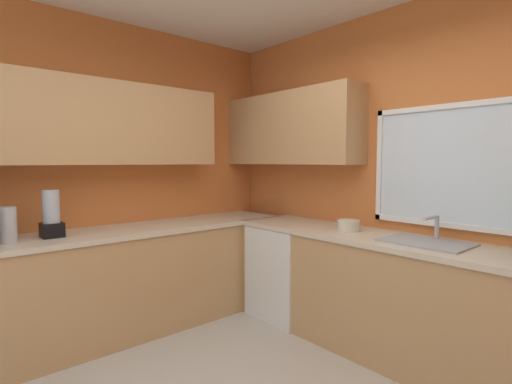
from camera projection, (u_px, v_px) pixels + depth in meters
The scene contains 8 objects.
room_shell at pixel (260, 106), 2.42m from camera, with size 4.26×3.72×2.79m.
counter_run_left at pixel (111, 284), 3.25m from camera, with size 0.65×3.33×0.91m.
counter_run_back at pixel (425, 306), 2.74m from camera, with size 3.35×0.65×0.91m.
dishwasher at pixel (289, 271), 3.71m from camera, with size 0.60×0.60×0.86m, color white.
kettle at pixel (7, 225), 2.72m from camera, with size 0.12×0.12×0.25m, color #B7B7BC.
sink_assembly at pixel (427, 242), 2.71m from camera, with size 0.57×0.40×0.19m.
bowl at pixel (349, 225), 3.20m from camera, with size 0.18×0.18×0.09m, color beige.
blender_appliance at pixel (51, 216), 2.92m from camera, with size 0.15×0.15×0.36m.
Camera 1 is at (1.44, -1.16, 1.48)m, focal length 27.17 mm.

